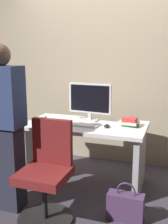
{
  "coord_description": "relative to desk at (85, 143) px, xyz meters",
  "views": [
    {
      "loc": [
        0.97,
        -2.88,
        1.53
      ],
      "look_at": [
        0.0,
        -0.05,
        0.89
      ],
      "focal_mm": 43.22,
      "sensor_mm": 36.0,
      "label": 1
    }
  ],
  "objects": [
    {
      "name": "person_at_desk",
      "position": [
        -0.59,
        -0.75,
        0.33
      ],
      "size": [
        0.4,
        0.24,
        1.64
      ],
      "color": "#262838",
      "rests_on": "ground"
    },
    {
      "name": "ground_plane",
      "position": [
        0.0,
        0.0,
        -0.51
      ],
      "size": [
        9.0,
        9.0,
        0.0
      ],
      "primitive_type": "plane",
      "color": "#3D3842"
    },
    {
      "name": "book_stack",
      "position": [
        0.5,
        0.06,
        0.28
      ],
      "size": [
        0.23,
        0.18,
        0.1
      ],
      "color": "#338C59",
      "rests_on": "desk"
    },
    {
      "name": "keyboard",
      "position": [
        -0.04,
        -0.1,
        0.24
      ],
      "size": [
        0.44,
        0.15,
        0.02
      ],
      "primitive_type": "cube",
      "rotation": [
        0.0,
        0.0,
        -0.04
      ],
      "color": "white",
      "rests_on": "desk"
    },
    {
      "name": "handbag",
      "position": [
        0.6,
        -0.59,
        -0.37
      ],
      "size": [
        0.34,
        0.14,
        0.38
      ],
      "color": "#4C3356",
      "rests_on": "ground"
    },
    {
      "name": "office_chair",
      "position": [
        -0.11,
        -0.79,
        -0.08
      ],
      "size": [
        0.52,
        0.52,
        0.94
      ],
      "color": "black",
      "rests_on": "ground"
    },
    {
      "name": "monitor",
      "position": [
        -0.0,
        0.16,
        0.49
      ],
      "size": [
        0.54,
        0.16,
        0.46
      ],
      "color": "silver",
      "rests_on": "desk"
    },
    {
      "name": "mouse",
      "position": [
        0.28,
        -0.08,
        0.25
      ],
      "size": [
        0.06,
        0.1,
        0.03
      ],
      "primitive_type": "ellipsoid",
      "color": "black",
      "rests_on": "desk"
    },
    {
      "name": "wall_back",
      "position": [
        0.0,
        0.86,
        0.99
      ],
      "size": [
        6.4,
        0.1,
        3.0
      ],
      "primitive_type": "cube",
      "color": "tan",
      "rests_on": "ground"
    },
    {
      "name": "desk",
      "position": [
        0.0,
        0.0,
        0.0
      ],
      "size": [
        1.4,
        0.73,
        0.74
      ],
      "color": "white",
      "rests_on": "ground"
    },
    {
      "name": "cup_near_keyboard",
      "position": [
        -0.47,
        -0.13,
        0.28
      ],
      "size": [
        0.07,
        0.07,
        0.09
      ],
      "primitive_type": "cylinder",
      "color": "white",
      "rests_on": "desk"
    }
  ]
}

